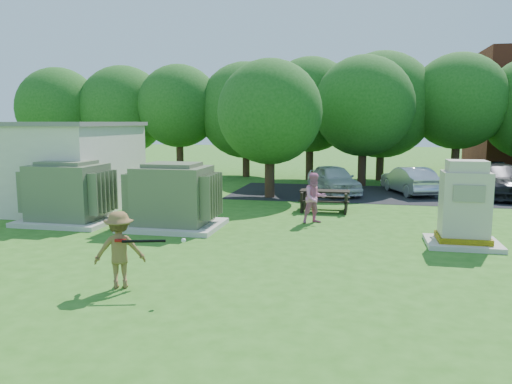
% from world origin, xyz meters
% --- Properties ---
extents(ground, '(120.00, 120.00, 0.00)m').
position_xyz_m(ground, '(0.00, 0.00, 0.00)').
color(ground, '#2D6619').
rests_on(ground, ground).
extents(service_building, '(10.00, 5.00, 3.20)m').
position_xyz_m(service_building, '(-11.00, 7.00, 1.60)').
color(service_building, beige).
rests_on(service_building, ground).
extents(parking_strip, '(20.00, 6.00, 0.01)m').
position_xyz_m(parking_strip, '(7.00, 13.50, 0.01)').
color(parking_strip, '#232326').
rests_on(parking_strip, ground).
extents(transformer_left, '(3.00, 2.40, 2.07)m').
position_xyz_m(transformer_left, '(-6.50, 4.50, 0.97)').
color(transformer_left, beige).
rests_on(transformer_left, ground).
extents(transformer_right, '(3.00, 2.40, 2.07)m').
position_xyz_m(transformer_right, '(-2.80, 4.50, 0.97)').
color(transformer_right, beige).
rests_on(transformer_right, ground).
extents(generator_cabinet, '(1.91, 1.57, 2.33)m').
position_xyz_m(generator_cabinet, '(5.78, 3.96, 1.02)').
color(generator_cabinet, beige).
rests_on(generator_cabinet, ground).
extents(picnic_table, '(1.85, 1.39, 0.79)m').
position_xyz_m(picnic_table, '(1.68, 8.51, 0.49)').
color(picnic_table, black).
rests_on(picnic_table, ground).
extents(batter, '(1.16, 0.93, 1.57)m').
position_xyz_m(batter, '(-1.70, -1.21, 0.79)').
color(batter, brown).
rests_on(batter, ground).
extents(person_by_generator, '(0.85, 0.76, 1.95)m').
position_xyz_m(person_by_generator, '(5.58, 5.00, 0.98)').
color(person_by_generator, black).
rests_on(person_by_generator, ground).
extents(person_at_picnic, '(1.03, 0.98, 1.69)m').
position_xyz_m(person_at_picnic, '(1.53, 6.16, 0.84)').
color(person_at_picnic, pink).
rests_on(person_at_picnic, ground).
extents(car_white, '(3.05, 4.30, 1.36)m').
position_xyz_m(car_white, '(1.72, 13.18, 0.68)').
color(car_white, silver).
rests_on(car_white, ground).
extents(car_silver_a, '(2.56, 4.08, 1.27)m').
position_xyz_m(car_silver_a, '(5.20, 13.95, 0.63)').
color(car_silver_a, '#BABABF').
rests_on(car_silver_a, ground).
extents(car_dark, '(2.24, 5.08, 1.45)m').
position_xyz_m(car_dark, '(9.07, 13.92, 0.73)').
color(car_dark, black).
rests_on(car_dark, ground).
extents(batting_equipment, '(1.48, 0.28, 0.15)m').
position_xyz_m(batting_equipment, '(-1.05, -1.38, 1.04)').
color(batting_equipment, black).
rests_on(batting_equipment, ground).
extents(tree_row, '(41.30, 13.30, 7.30)m').
position_xyz_m(tree_row, '(1.75, 18.50, 4.15)').
color(tree_row, '#47301E').
rests_on(tree_row, ground).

